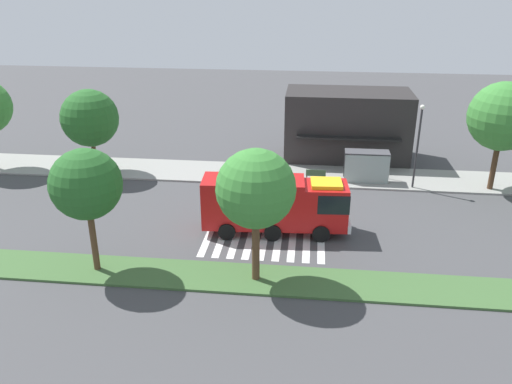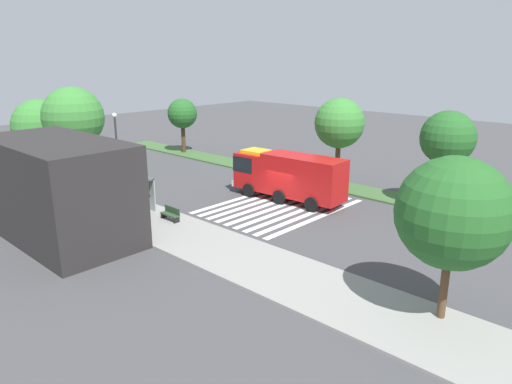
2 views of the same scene
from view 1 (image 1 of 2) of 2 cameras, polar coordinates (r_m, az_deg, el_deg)
name	(u,v)px [view 1 (image 1 of 2)]	position (r m, az deg, el deg)	size (l,w,h in m)	color
ground_plane	(274,220)	(35.53, 1.95, -3.10)	(120.00, 120.00, 0.00)	#424244
sidewalk	(282,174)	(43.41, 2.87, 1.95)	(60.00, 4.88, 0.14)	gray
median_strip	(262,280)	(28.80, 0.71, -9.65)	(60.00, 3.00, 0.14)	#3D6033
crosswalk	(268,220)	(35.55, 1.36, -3.06)	(7.65, 11.14, 0.01)	silver
fire_truck	(279,203)	(33.07, 2.52, -1.21)	(9.56, 3.20, 3.68)	#B71414
bus_stop_shelter	(367,161)	(41.96, 12.17, 3.34)	(3.50, 1.40, 2.46)	#4C4C51
bench_near_shelter	(316,174)	(42.18, 6.62, 1.94)	(1.60, 0.50, 0.90)	#2D472D
street_lamp	(418,140)	(41.13, 17.49, 5.48)	(0.36, 0.36, 6.58)	#2D2D30
storefront_building	(347,125)	(47.43, 10.02, 7.26)	(10.96, 6.28, 6.13)	#282626
sidewalk_tree_west	(90,118)	(44.29, -17.90, 7.77)	(4.65, 4.65, 7.03)	#513823
sidewalk_tree_east	(503,117)	(42.60, 25.66, 7.52)	(5.11, 5.11, 8.32)	#47301E
median_tree_far_west	(86,185)	(28.78, -18.28, 0.78)	(3.86, 3.86, 7.11)	#513823
median_tree_west	(256,189)	(26.34, -0.02, 0.32)	(4.17, 4.17, 7.43)	#513823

